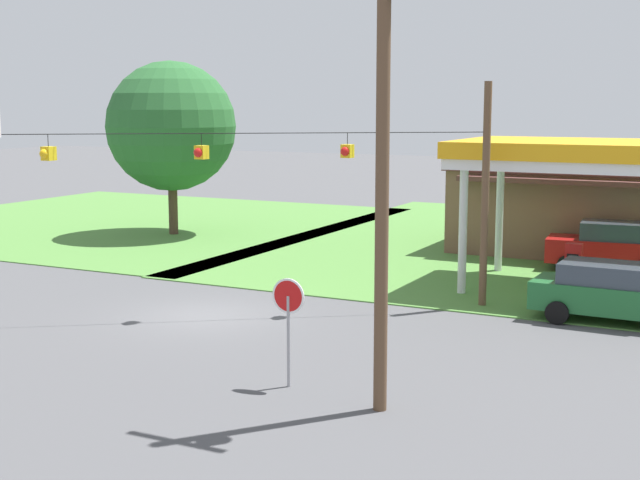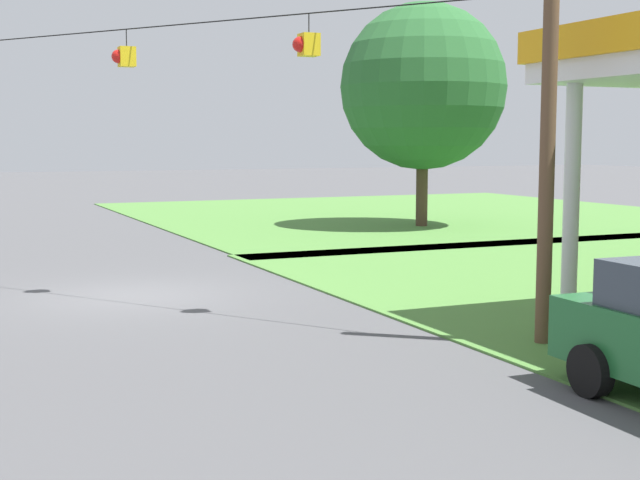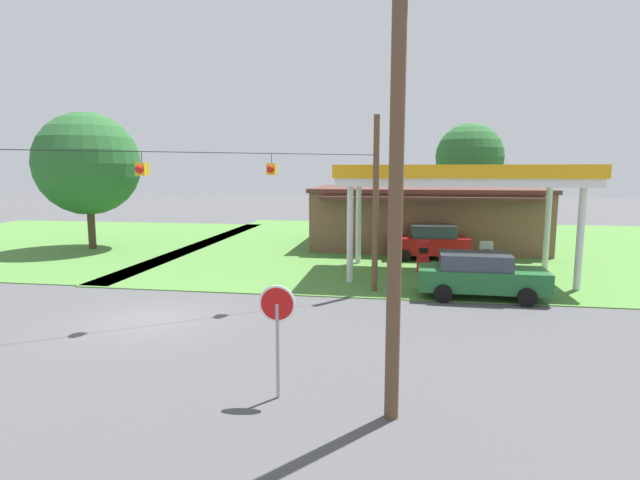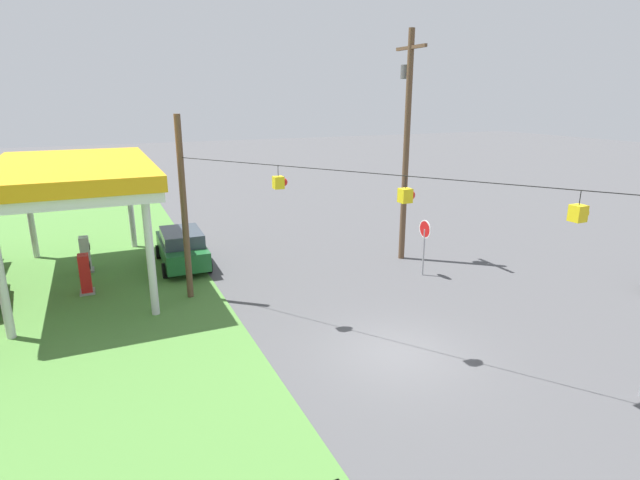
% 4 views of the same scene
% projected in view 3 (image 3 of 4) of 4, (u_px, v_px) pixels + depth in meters
% --- Properties ---
extents(ground_plane, '(160.00, 160.00, 0.00)m').
position_uv_depth(ground_plane, '(150.00, 320.00, 16.43)').
color(ground_plane, '#4C4C4F').
extents(grass_verge_station_corner, '(36.00, 28.00, 0.04)m').
position_uv_depth(grass_verge_station_corner, '(470.00, 246.00, 31.89)').
color(grass_verge_station_corner, '#4C7F38').
rests_on(grass_verge_station_corner, ground).
extents(grass_verge_opposite_corner, '(24.00, 24.00, 0.04)m').
position_uv_depth(grass_verge_opposite_corner, '(47.00, 241.00, 34.54)').
color(grass_verge_opposite_corner, '#4C7F38').
rests_on(grass_verge_opposite_corner, ground).
extents(gas_station_canopy, '(10.70, 5.92, 5.11)m').
position_uv_depth(gas_station_canopy, '(457.00, 176.00, 22.65)').
color(gas_station_canopy, silver).
rests_on(gas_station_canopy, ground).
extents(gas_station_store, '(14.03, 8.75, 3.79)m').
position_uv_depth(gas_station_store, '(425.00, 217.00, 32.06)').
color(gas_station_store, brown).
rests_on(gas_station_store, ground).
extents(fuel_pump_near, '(0.71, 0.56, 1.63)m').
position_uv_depth(fuel_pump_near, '(423.00, 258.00, 23.40)').
color(fuel_pump_near, gray).
rests_on(fuel_pump_near, ground).
extents(fuel_pump_far, '(0.71, 0.56, 1.63)m').
position_uv_depth(fuel_pump_far, '(486.00, 260.00, 22.96)').
color(fuel_pump_far, gray).
rests_on(fuel_pump_far, ground).
extents(car_at_pumps_front, '(4.81, 2.21, 1.75)m').
position_uv_depth(car_at_pumps_front, '(480.00, 275.00, 19.09)').
color(car_at_pumps_front, '#1E602D').
rests_on(car_at_pumps_front, ground).
extents(car_at_pumps_rear, '(4.50, 2.43, 1.92)m').
position_uv_depth(car_at_pumps_rear, '(429.00, 242.00, 27.30)').
color(car_at_pumps_rear, '#AD1414').
rests_on(car_at_pumps_rear, ground).
extents(stop_sign_roadside, '(0.80, 0.08, 2.50)m').
position_uv_depth(stop_sign_roadside, '(277.00, 317.00, 10.59)').
color(stop_sign_roadside, '#99999E').
rests_on(stop_sign_roadside, ground).
extents(utility_pole_main, '(2.20, 0.44, 10.47)m').
position_uv_depth(utility_pole_main, '(400.00, 119.00, 9.16)').
color(utility_pole_main, brown).
rests_on(utility_pole_main, ground).
extents(signal_span_gantry, '(14.50, 10.24, 7.02)m').
position_uv_depth(signal_span_gantry, '(144.00, 205.00, 15.88)').
color(signal_span_gantry, brown).
rests_on(signal_span_gantry, ground).
extents(tree_behind_station, '(5.25, 5.25, 8.48)m').
position_uv_depth(tree_behind_station, '(469.00, 157.00, 39.12)').
color(tree_behind_station, '#4C3828').
rests_on(tree_behind_station, ground).
extents(tree_west_verge, '(6.19, 6.19, 8.34)m').
position_uv_depth(tree_west_verge, '(87.00, 164.00, 30.29)').
color(tree_west_verge, '#4C3828').
rests_on(tree_west_verge, ground).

